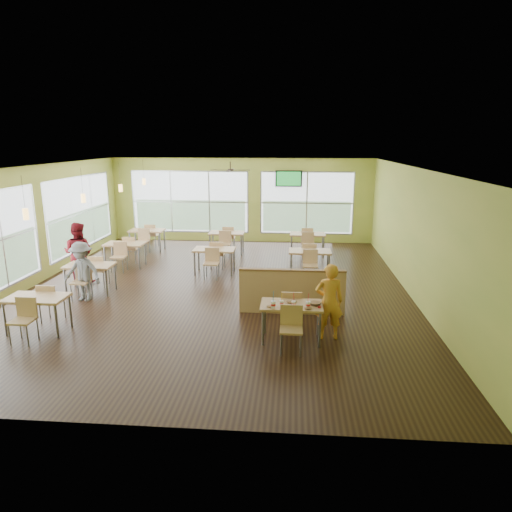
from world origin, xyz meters
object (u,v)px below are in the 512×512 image
at_px(half_wall_divider, 292,291).
at_px(main_table, 292,310).
at_px(man_plaid, 329,302).
at_px(food_basket, 315,303).

bearing_deg(half_wall_divider, main_table, -90.00).
bearing_deg(man_plaid, food_basket, 22.13).
height_order(main_table, man_plaid, man_plaid).
bearing_deg(main_table, half_wall_divider, 90.00).
height_order(half_wall_divider, man_plaid, man_plaid).
relative_size(main_table, half_wall_divider, 0.63).
height_order(half_wall_divider, food_basket, half_wall_divider).
bearing_deg(man_plaid, main_table, 4.54).
distance_m(man_plaid, food_basket, 0.31).
relative_size(half_wall_divider, man_plaid, 1.56).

